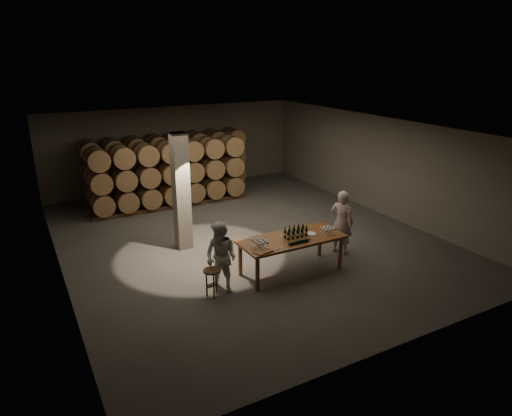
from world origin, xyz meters
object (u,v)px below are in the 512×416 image
tasting_table (292,242)px  plate (311,234)px  person_man (342,222)px  person_woman (221,257)px  bottle_cluster (296,233)px  notebook_near (268,251)px  stool (212,275)px

tasting_table → plate: bearing=-1.2°
person_man → person_woman: 3.71m
plate → tasting_table: bearing=178.8°
person_man → plate: bearing=76.1°
bottle_cluster → person_man: person_man is taller
notebook_near → person_woman: 1.06m
tasting_table → stool: tasting_table is taller
stool → person_woman: size_ratio=0.38×
notebook_near → person_man: (2.70, 0.74, -0.04)m
plate → stool: bearing=-177.0°
tasting_table → person_woman: (-1.89, -0.03, 0.03)m
bottle_cluster → person_man: size_ratio=0.34×
notebook_near → stool: size_ratio=0.36×
stool → bottle_cluster: bearing=4.3°
person_woman → stool: bearing=-96.1°
notebook_near → person_man: person_man is taller
notebook_near → stool: (-1.27, 0.24, -0.40)m
bottle_cluster → notebook_near: bearing=-157.9°
stool → person_woman: person_woman is taller
stool → person_man: bearing=7.1°
bottle_cluster → notebook_near: 1.11m
tasting_table → person_woman: 1.89m
person_man → notebook_near: bearing=75.6°
stool → person_woman: 0.43m
bottle_cluster → plate: 0.44m
bottle_cluster → plate: size_ratio=2.18×
notebook_near → person_woman: (-0.99, 0.36, -0.09)m
notebook_near → person_man: 2.80m
plate → notebook_near: (-1.45, -0.39, 0.01)m
bottle_cluster → stool: bearing=-175.7°
tasting_table → bottle_cluster: size_ratio=4.38×
tasting_table → bottle_cluster: 0.25m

